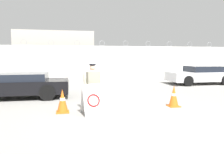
# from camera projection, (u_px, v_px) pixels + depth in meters

# --- Properties ---
(ground_plane) EXTENTS (90.00, 90.00, 0.00)m
(ground_plane) POSITION_uv_depth(u_px,v_px,m) (130.00, 111.00, 7.65)
(ground_plane) COLOR gray
(perimeter_wall) EXTENTS (36.00, 0.30, 3.21)m
(perimeter_wall) POSITION_uv_depth(u_px,v_px,m) (90.00, 62.00, 18.33)
(perimeter_wall) COLOR silver
(perimeter_wall) RESTS_ON ground_plane
(building_block) EXTENTS (6.85, 5.23, 4.10)m
(building_block) POSITION_uv_depth(u_px,v_px,m) (56.00, 54.00, 21.29)
(building_block) COLOR #B2ADA3
(building_block) RESTS_ON ground_plane
(barricade_sign) EXTENTS (0.74, 0.83, 1.02)m
(barricade_sign) POSITION_uv_depth(u_px,v_px,m) (92.00, 99.00, 7.22)
(barricade_sign) COLOR white
(barricade_sign) RESTS_ON ground_plane
(security_guard) EXTENTS (0.65, 0.36, 1.66)m
(security_guard) POSITION_uv_depth(u_px,v_px,m) (93.00, 85.00, 7.73)
(security_guard) COLOR #514C42
(security_guard) RESTS_ON ground_plane
(traffic_cone_near) EXTENTS (0.44, 0.44, 0.80)m
(traffic_cone_near) POSITION_uv_depth(u_px,v_px,m) (62.00, 101.00, 7.49)
(traffic_cone_near) COLOR orange
(traffic_cone_near) RESTS_ON ground_plane
(traffic_cone_mid) EXTENTS (0.43, 0.43, 0.81)m
(traffic_cone_mid) POSITION_uv_depth(u_px,v_px,m) (174.00, 96.00, 8.36)
(traffic_cone_mid) COLOR orange
(traffic_cone_mid) RESTS_ON ground_plane
(parked_car_front_coupe) EXTENTS (4.74, 2.07, 1.14)m
(parked_car_front_coupe) POSITION_uv_depth(u_px,v_px,m) (18.00, 85.00, 10.02)
(parked_car_front_coupe) COLOR black
(parked_car_front_coupe) RESTS_ON ground_plane
(parked_car_far_side) EXTENTS (4.41, 2.02, 1.23)m
(parked_car_far_side) POSITION_uv_depth(u_px,v_px,m) (200.00, 75.00, 14.95)
(parked_car_far_side) COLOR black
(parked_car_far_side) RESTS_ON ground_plane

